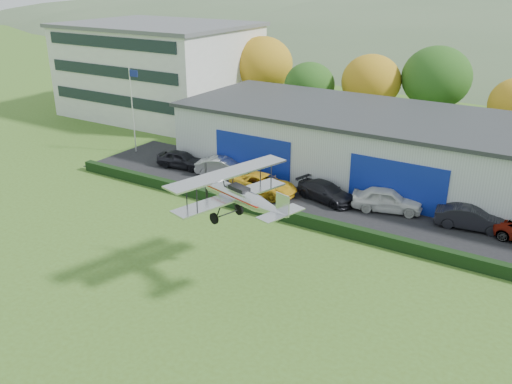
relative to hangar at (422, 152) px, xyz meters
The scene contains 15 objects.
ground 28.55m from the hangar, 100.13° to the right, with size 300.00×300.00×0.00m, color #44631F.
apron 7.72m from the hangar, 105.99° to the right, with size 48.00×9.00×0.05m, color black.
hedge 12.16m from the hangar, 99.64° to the right, with size 46.00×0.60×0.80m, color black.
hangar is the anchor object (origin of this frame).
office_block 33.84m from the hangar, 167.99° to the left, with size 20.60×15.60×10.40m.
flagpole 25.68m from the hangar, 166.49° to the right, with size 1.05×0.10×8.00m.
tree_belt 13.63m from the hangar, 108.16° to the left, with size 75.70×13.22×10.12m.
distant_hills 113.51m from the hangar, 94.79° to the left, with size 430.00×196.00×56.00m.
car_0 19.91m from the hangar, 158.70° to the right, with size 1.75×4.36×1.48m, color black.
car_1 15.93m from the hangar, 153.81° to the right, with size 1.61×4.61×1.52m, color silver.
car_2 12.81m from the hangar, 137.96° to the right, with size 2.45×5.31×1.47m, color gold.
car_3 8.89m from the hangar, 123.59° to the right, with size 1.92×4.73×1.37m, color black.
car_4 6.87m from the hangar, 93.27° to the right, with size 1.96×4.88×1.66m, color silver.
car_5 8.56m from the hangar, 50.58° to the right, with size 1.61×4.62×1.52m, color black.
biplane 20.23m from the hangar, 101.77° to the right, with size 6.56×7.43×2.78m.
Camera 1 is at (15.23, -13.10, 15.72)m, focal length 37.80 mm.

